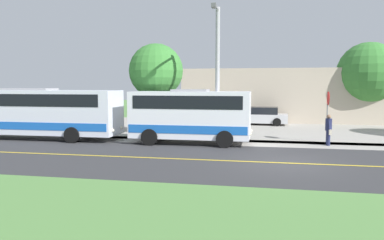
% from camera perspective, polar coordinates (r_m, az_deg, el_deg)
% --- Properties ---
extents(ground_plane, '(120.00, 120.00, 0.00)m').
position_cam_1_polar(ground_plane, '(16.19, 13.57, -6.38)').
color(ground_plane, '#548442').
extents(road_surface, '(8.00, 100.00, 0.01)m').
position_cam_1_polar(road_surface, '(16.19, 13.57, -6.37)').
color(road_surface, '#333335').
rests_on(road_surface, ground).
extents(sidewalk, '(2.40, 100.00, 0.01)m').
position_cam_1_polar(sidewalk, '(21.30, 12.95, -3.54)').
color(sidewalk, '#9E9991').
rests_on(sidewalk, ground).
extents(parking_lot_surface, '(14.00, 36.00, 0.01)m').
position_cam_1_polar(parking_lot_surface, '(28.68, 18.46, -1.40)').
color(parking_lot_surface, '#9E9991').
rests_on(parking_lot_surface, ground).
extents(road_centre_line, '(0.16, 100.00, 0.00)m').
position_cam_1_polar(road_centre_line, '(16.19, 13.57, -6.35)').
color(road_centre_line, gold).
rests_on(road_centre_line, ground).
extents(shuttle_bus_front, '(2.60, 6.65, 3.00)m').
position_cam_1_polar(shuttle_bus_front, '(20.77, -0.21, 0.94)').
color(shuttle_bus_front, white).
rests_on(shuttle_bus_front, ground).
extents(transit_bus_rear, '(2.59, 11.58, 3.05)m').
position_cam_1_polar(transit_bus_rear, '(24.78, -23.78, 1.27)').
color(transit_bus_rear, silver).
rests_on(transit_bus_rear, ground).
extents(pedestrian_with_bags, '(0.72, 0.34, 1.67)m').
position_cam_1_polar(pedestrian_with_bags, '(21.39, 20.06, -1.28)').
color(pedestrian_with_bags, '#1E2347').
rests_on(pedestrian_with_bags, ground).
extents(stop_sign, '(0.76, 0.07, 2.88)m').
position_cam_1_polar(stop_sign, '(22.25, 19.94, 1.73)').
color(stop_sign, slate).
rests_on(stop_sign, ground).
extents(street_light_pole, '(1.97, 0.24, 7.49)m').
position_cam_1_polar(street_light_pole, '(20.89, 3.86, 7.82)').
color(street_light_pole, '#9E9EA3').
rests_on(street_light_pole, ground).
extents(parked_car_near, '(2.17, 4.48, 1.45)m').
position_cam_1_polar(parked_car_near, '(31.08, 10.41, 0.57)').
color(parked_car_near, silver).
rests_on(parked_car_near, ground).
extents(tree_curbside, '(3.46, 3.46, 5.88)m').
position_cam_1_polar(tree_curbside, '(24.24, -5.49, 7.41)').
color(tree_curbside, brown).
rests_on(tree_curbside, ground).
extents(tree_lot_edge, '(5.07, 5.07, 6.74)m').
position_cam_1_polar(tree_lot_edge, '(34.29, 25.26, 6.46)').
color(tree_lot_edge, '#4C3826').
rests_on(tree_lot_edge, ground).
extents(commercial_building, '(10.00, 21.99, 4.65)m').
position_cam_1_polar(commercial_building, '(37.44, 16.79, 3.74)').
color(commercial_building, '#B7A893').
rests_on(commercial_building, ground).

